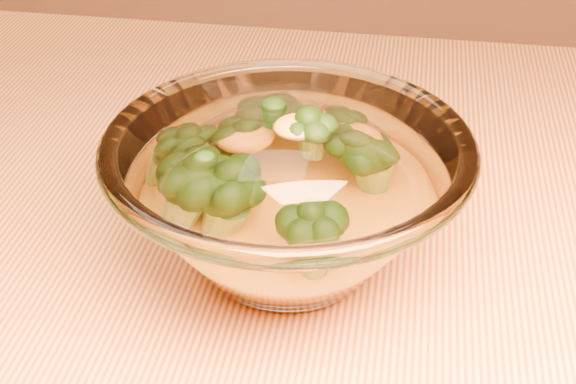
{
  "coord_description": "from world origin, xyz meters",
  "views": [
    {
      "loc": [
        0.12,
        -0.47,
        1.12
      ],
      "look_at": [
        0.05,
        -0.02,
        0.81
      ],
      "focal_mm": 50.0,
      "sensor_mm": 36.0,
      "label": 1
    }
  ],
  "objects": [
    {
      "name": "broccoli_heap",
      "position": [
        0.04,
        -0.01,
        0.82
      ],
      "size": [
        0.16,
        0.16,
        0.07
      ],
      "color": "black",
      "rests_on": "cheese_sauce"
    },
    {
      "name": "table",
      "position": [
        0.0,
        0.0,
        0.65
      ],
      "size": [
        1.2,
        0.8,
        0.75
      ],
      "color": "#BD8A38",
      "rests_on": "ground"
    },
    {
      "name": "cheese_sauce",
      "position": [
        0.05,
        -0.02,
        0.78
      ],
      "size": [
        0.14,
        0.14,
        0.04
      ],
      "primitive_type": "ellipsoid",
      "color": "orange",
      "rests_on": "glass_bowl"
    },
    {
      "name": "glass_bowl",
      "position": [
        0.05,
        -0.02,
        0.81
      ],
      "size": [
        0.25,
        0.25,
        0.11
      ],
      "color": "white",
      "rests_on": "table"
    }
  ]
}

